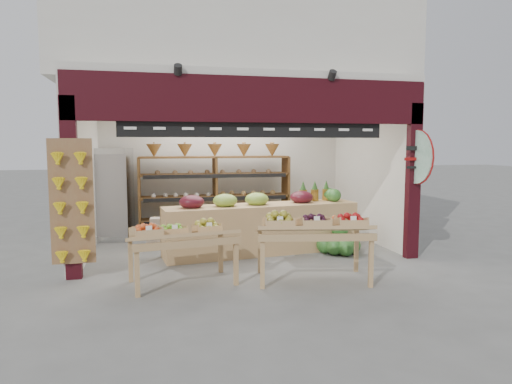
% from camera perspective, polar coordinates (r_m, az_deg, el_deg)
% --- Properties ---
extents(ground, '(60.00, 60.00, 0.00)m').
position_cam_1_polar(ground, '(8.41, -1.56, -7.52)').
color(ground, slate).
rests_on(ground, ground).
extents(shop_structure, '(6.36, 5.12, 5.40)m').
position_cam_1_polar(shop_structure, '(9.96, -3.56, 17.30)').
color(shop_structure, silver).
rests_on(shop_structure, ground).
extents(banana_board, '(0.60, 0.15, 1.80)m').
position_cam_1_polar(banana_board, '(6.98, -22.06, -1.43)').
color(banana_board, olive).
rests_on(banana_board, ground).
extents(gift_sign, '(0.04, 0.93, 0.92)m').
position_cam_1_polar(gift_sign, '(8.15, 19.48, 4.14)').
color(gift_sign, silver).
rests_on(gift_sign, ground).
extents(back_shelving, '(3.22, 0.53, 1.97)m').
position_cam_1_polar(back_shelving, '(9.84, -5.14, 1.56)').
color(back_shelving, brown).
rests_on(back_shelving, ground).
extents(refrigerator, '(0.85, 0.85, 1.89)m').
position_cam_1_polar(refrigerator, '(9.83, -17.50, -0.25)').
color(refrigerator, '#B1B4B8').
rests_on(refrigerator, ground).
extents(cardboard_stack, '(0.93, 0.68, 0.59)m').
position_cam_1_polar(cardboard_stack, '(8.87, -10.64, -5.49)').
color(cardboard_stack, silver).
rests_on(cardboard_stack, ground).
extents(mid_counter, '(3.60, 1.11, 1.11)m').
position_cam_1_polar(mid_counter, '(8.26, 0.65, -4.34)').
color(mid_counter, tan).
rests_on(mid_counter, ground).
extents(display_table_left, '(1.58, 1.04, 0.95)m').
position_cam_1_polar(display_table_left, '(6.53, -10.18, -5.15)').
color(display_table_left, tan).
rests_on(display_table_left, ground).
extents(display_table_right, '(1.75, 1.19, 1.03)m').
position_cam_1_polar(display_table_right, '(6.63, 7.11, -4.10)').
color(display_table_right, tan).
rests_on(display_table_right, ground).
extents(watermelon_pile, '(0.76, 0.76, 0.59)m').
position_cam_1_polar(watermelon_pile, '(8.42, 10.26, -6.22)').
color(watermelon_pile, '#1C4C19').
rests_on(watermelon_pile, ground).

